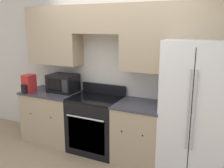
# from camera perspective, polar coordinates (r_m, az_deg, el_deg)

# --- Properties ---
(ground_plane) EXTENTS (12.00, 12.00, 0.00)m
(ground_plane) POSITION_cam_1_polar(r_m,az_deg,el_deg) (3.89, -2.08, -17.45)
(ground_plane) COLOR #937A5B
(wall_back) EXTENTS (8.00, 0.39, 2.60)m
(wall_back) POSITION_cam_1_polar(r_m,az_deg,el_deg) (3.89, 1.98, 6.44)
(wall_back) COLOR beige
(wall_back) RESTS_ON ground_plane
(lower_cabinets_left) EXTENTS (0.96, 0.64, 0.88)m
(lower_cabinets_left) POSITION_cam_1_polar(r_m,az_deg,el_deg) (4.52, -13.34, -7.08)
(lower_cabinets_left) COLOR tan
(lower_cabinets_left) RESTS_ON ground_plane
(lower_cabinets_right) EXTENTS (0.70, 0.64, 0.88)m
(lower_cabinets_right) POSITION_cam_1_polar(r_m,az_deg,el_deg) (3.78, 6.25, -10.93)
(lower_cabinets_right) COLOR tan
(lower_cabinets_right) RESTS_ON ground_plane
(oven_range) EXTENTS (0.79, 0.65, 1.04)m
(oven_range) POSITION_cam_1_polar(r_m,az_deg,el_deg) (4.06, -3.69, -9.06)
(oven_range) COLOR black
(oven_range) RESTS_ON ground_plane
(refrigerator) EXTENTS (0.83, 0.75, 1.82)m
(refrigerator) POSITION_cam_1_polar(r_m,az_deg,el_deg) (3.51, 18.46, -5.39)
(refrigerator) COLOR white
(refrigerator) RESTS_ON ground_plane
(microwave) EXTENTS (0.47, 0.36, 0.30)m
(microwave) POSITION_cam_1_polar(r_m,az_deg,el_deg) (4.31, -11.11, 0.22)
(microwave) COLOR black
(microwave) RESTS_ON lower_cabinets_left
(bottle) EXTENTS (0.06, 0.06, 0.22)m
(bottle) POSITION_cam_1_polar(r_m,az_deg,el_deg) (3.71, 11.55, -2.91)
(bottle) COLOR brown
(bottle) RESTS_ON lower_cabinets_right
(coffee_maker) EXTENTS (0.16, 0.26, 0.30)m
(coffee_maker) POSITION_cam_1_polar(r_m,az_deg,el_deg) (4.40, -18.56, -0.08)
(coffee_maker) COLOR #B22323
(coffee_maker) RESTS_ON lower_cabinets_left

